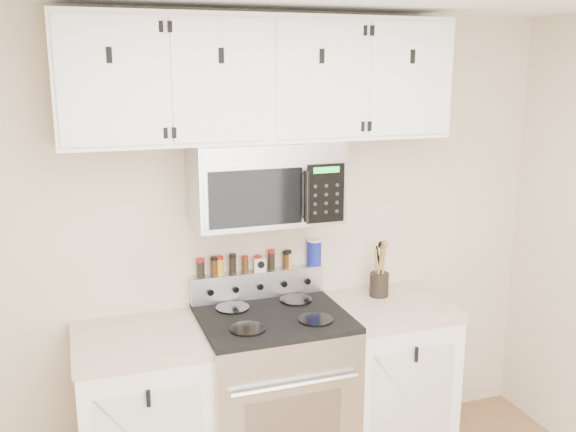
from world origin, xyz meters
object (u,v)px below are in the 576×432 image
object	(u,v)px
range	(273,395)
utensil_crock	(379,283)
salt_canister	(314,252)
microwave	(265,182)

from	to	relation	value
range	utensil_crock	xyz separation A→B (m)	(0.69, 0.14, 0.51)
utensil_crock	salt_canister	bearing A→B (deg)	157.56
microwave	range	bearing A→B (deg)	-90.23
microwave	salt_canister	world-z (taller)	microwave
microwave	utensil_crock	bearing A→B (deg)	1.01
salt_canister	microwave	bearing A→B (deg)	-155.39
range	salt_canister	size ratio (longest dim) A/B	7.24
salt_canister	utensil_crock	bearing A→B (deg)	-22.44
range	microwave	distance (m)	1.15
salt_canister	range	bearing A→B (deg)	-140.30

